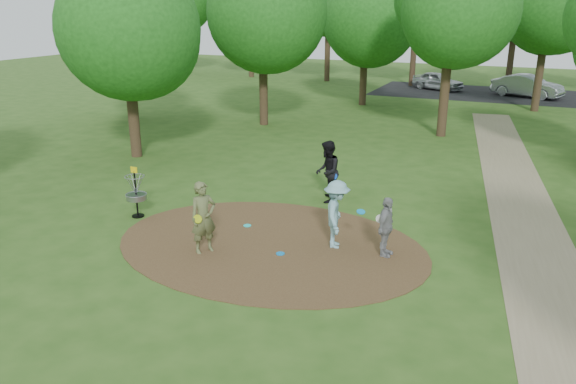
% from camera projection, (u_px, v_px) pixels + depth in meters
% --- Properties ---
extents(ground, '(100.00, 100.00, 0.00)m').
position_uv_depth(ground, '(270.00, 245.00, 14.78)').
color(ground, '#2D5119').
rests_on(ground, ground).
extents(dirt_clearing, '(8.40, 8.40, 0.02)m').
position_uv_depth(dirt_clearing, '(270.00, 244.00, 14.78)').
color(dirt_clearing, '#47301C').
rests_on(dirt_clearing, ground).
extents(footpath, '(7.55, 39.89, 0.01)m').
position_uv_depth(footpath, '(538.00, 257.00, 14.04)').
color(footpath, '#8C7A5B').
rests_on(footpath, ground).
extents(parking_lot, '(14.00, 8.00, 0.01)m').
position_uv_depth(parking_lot, '(475.00, 93.00, 40.07)').
color(parking_lot, black).
rests_on(parking_lot, ground).
extents(player_observer_with_disc, '(0.75, 0.82, 1.87)m').
position_uv_depth(player_observer_with_disc, '(203.00, 218.00, 14.07)').
color(player_observer_with_disc, '#5B6339').
rests_on(player_observer_with_disc, ground).
extents(player_throwing_with_disc, '(1.27, 1.30, 1.80)m').
position_uv_depth(player_throwing_with_disc, '(336.00, 214.00, 14.39)').
color(player_throwing_with_disc, '#7DB2BB').
rests_on(player_throwing_with_disc, ground).
extents(player_walking_with_disc, '(0.96, 1.11, 1.97)m').
position_uv_depth(player_walking_with_disc, '(327.00, 172.00, 17.76)').
color(player_walking_with_disc, black).
rests_on(player_walking_with_disc, ground).
extents(player_waiting_with_disc, '(0.49, 0.94, 1.55)m').
position_uv_depth(player_waiting_with_disc, '(386.00, 227.00, 13.89)').
color(player_waiting_with_disc, gray).
rests_on(player_waiting_with_disc, ground).
extents(disc_ground_cyan, '(0.22, 0.22, 0.02)m').
position_uv_depth(disc_ground_cyan, '(247.00, 226.00, 15.99)').
color(disc_ground_cyan, '#1BDEDD').
rests_on(disc_ground_cyan, dirt_clearing).
extents(disc_ground_blue, '(0.22, 0.22, 0.02)m').
position_uv_depth(disc_ground_blue, '(280.00, 254.00, 14.19)').
color(disc_ground_blue, '#0B79C9').
rests_on(disc_ground_blue, dirt_clearing).
extents(car_left, '(4.14, 3.02, 1.31)m').
position_uv_depth(car_left, '(438.00, 81.00, 41.37)').
color(car_left, '#A5A9AC').
rests_on(car_left, ground).
extents(car_right, '(4.84, 3.09, 1.51)m').
position_uv_depth(car_right, '(527.00, 86.00, 38.05)').
color(car_right, '#9A9DA1').
rests_on(car_right, ground).
extents(disc_golf_basket, '(0.63, 0.63, 1.54)m').
position_uv_depth(disc_golf_basket, '(136.00, 189.00, 16.48)').
color(disc_golf_basket, black).
rests_on(disc_golf_basket, ground).
extents(tree_ring, '(36.83, 45.09, 8.84)m').
position_uv_depth(tree_ring, '(409.00, 29.00, 20.91)').
color(tree_ring, '#332316').
rests_on(tree_ring, ground).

